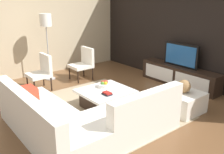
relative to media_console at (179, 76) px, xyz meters
The scene contains 15 objects.
ground_plane 2.41m from the media_console, 90.00° to the right, with size 14.00×14.00×0.00m, color brown.
feature_wall_back 1.19m from the media_console, 90.00° to the left, with size 6.40×0.12×2.80m, color black.
side_wall_left 4.05m from the media_console, 145.54° to the right, with size 0.12×5.20×2.80m, color #C6B28E.
area_rug 2.41m from the media_console, 92.39° to the right, with size 2.99×2.41×0.01m, color tan.
media_console is the anchor object (origin of this frame).
television 0.54m from the media_console, 90.00° to the left, with size 0.98×0.06×0.59m.
sectional_couch 3.31m from the media_console, 81.22° to the right, with size 2.34×2.34×0.82m.
coffee_table 2.30m from the media_console, 92.49° to the right, with size 0.93×1.00×0.38m.
accent_chair_near 3.44m from the media_console, 123.92° to the right, with size 0.53×0.50×0.87m.
floor_lamp 3.69m from the media_console, 137.21° to the right, with size 0.30×0.30×1.77m.
ottoman 1.57m from the media_console, 50.50° to the right, with size 0.70×0.70×0.40m, color white.
fruit_bowl 2.22m from the media_console, 97.30° to the right, with size 0.28×0.28×0.14m.
accent_chair_far 2.56m from the media_console, 140.68° to the right, with size 0.53×0.54×0.87m.
decorative_ball 1.59m from the media_console, 50.50° to the right, with size 0.26×0.26×0.26m, color #997247.
book_stack 2.43m from the media_console, 87.24° to the right, with size 0.19×0.14×0.06m.
Camera 1 is at (3.68, -2.77, 2.21)m, focal length 40.14 mm.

